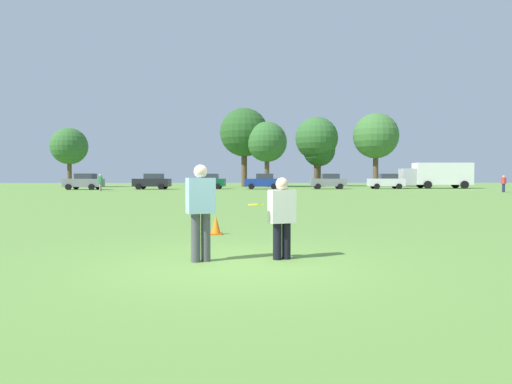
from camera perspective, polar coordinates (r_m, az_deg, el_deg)
name	(u,v)px	position (r m, az deg, el deg)	size (l,w,h in m)	color
ground_plane	(235,263)	(7.74, -2.63, -8.97)	(198.84, 198.84, 0.00)	#608C3D
player_thrower	(201,207)	(7.83, -7.00, -1.90)	(0.53, 0.41, 1.67)	#4C4C51
player_defender	(282,214)	(8.02, 3.27, -2.78)	(0.50, 0.37, 1.45)	black
frisbee	(256,204)	(7.89, -0.06, -1.58)	(0.27, 0.27, 0.06)	yellow
traffic_cone	(216,225)	(11.54, -5.07, -4.22)	(0.32, 0.32, 0.48)	#D8590C
parked_car_near_left	(84,181)	(54.55, -20.85, 1.25)	(4.33, 2.46, 1.82)	slate
parked_car_mid_left	(152,181)	(53.86, -12.93, 1.32)	(4.33, 2.46, 1.82)	black
parked_car_center	(208,181)	(54.31, -6.06, 1.36)	(4.33, 2.46, 1.82)	#0C4C2D
parked_car_mid_right	(263,181)	(53.22, 0.91, 1.36)	(4.33, 2.46, 1.82)	navy
parked_car_near_right	(329,181)	(54.60, 9.14, 1.35)	(4.33, 2.46, 1.82)	slate
parked_car_far_right	(386,181)	(56.74, 16.11, 1.32)	(4.33, 2.46, 1.82)	silver
box_truck	(437,174)	(60.75, 21.84, 2.07)	(8.66, 3.43, 3.18)	white
bystander_sideline_watcher	(100,182)	(48.37, -19.02, 1.25)	(0.27, 0.47, 1.72)	gray
bystander_far_jogger	(504,183)	(48.48, 28.74, 1.02)	(0.30, 0.46, 1.57)	#1E234C
tree_west_oak	(69,146)	(68.70, -22.49, 5.34)	(5.11, 5.11, 8.30)	brown
tree_west_maple	(244,133)	(66.23, -1.50, 7.48)	(7.03, 7.03, 11.43)	brown
tree_center_elm	(267,142)	(64.02, 1.39, 6.30)	(5.66, 5.66, 9.20)	brown
tree_east_birch	(317,139)	(70.02, 7.63, 6.69)	(6.52, 6.52, 10.59)	brown
tree_east_oak	(319,151)	(70.10, 7.96, 5.19)	(4.89, 4.89, 7.94)	brown
tree_far_east_pine	(376,136)	(69.28, 14.86, 6.82)	(6.66, 6.66, 10.82)	brown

